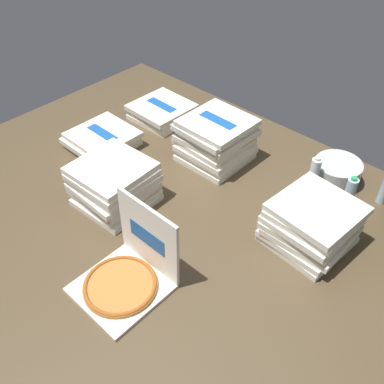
{
  "coord_description": "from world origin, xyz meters",
  "views": [
    {
      "loc": [
        1.27,
        -1.2,
        1.72
      ],
      "look_at": [
        0.05,
        0.1,
        0.14
      ],
      "focal_mm": 40.18,
      "sensor_mm": 36.0,
      "label": 1
    }
  ],
  "objects_px": {
    "open_pizza_box": "(127,274)",
    "pizza_stack_right_mid": "(114,184)",
    "pizza_stack_right_far": "(102,139)",
    "water_bottle_2": "(349,195)",
    "pizza_stack_center_near": "(163,111)",
    "ice_bucket": "(337,172)",
    "pizza_stack_left_mid": "(216,139)",
    "water_bottle_0": "(314,175)",
    "pizza_stack_center_far": "(311,224)"
  },
  "relations": [
    {
      "from": "open_pizza_box",
      "to": "pizza_stack_right_mid",
      "type": "xyz_separation_m",
      "value": [
        -0.51,
        0.34,
        0.06
      ]
    },
    {
      "from": "open_pizza_box",
      "to": "water_bottle_0",
      "type": "xyz_separation_m",
      "value": [
        0.28,
        1.2,
        0.05
      ]
    },
    {
      "from": "pizza_stack_right_far",
      "to": "pizza_stack_right_mid",
      "type": "relative_size",
      "value": 0.96
    },
    {
      "from": "pizza_stack_center_far",
      "to": "pizza_stack_center_near",
      "type": "xyz_separation_m",
      "value": [
        -1.45,
        0.34,
        -0.07
      ]
    },
    {
      "from": "pizza_stack_center_far",
      "to": "open_pizza_box",
      "type": "bearing_deg",
      "value": -120.38
    },
    {
      "from": "pizza_stack_center_far",
      "to": "pizza_stack_right_far",
      "type": "bearing_deg",
      "value": -172.29
    },
    {
      "from": "pizza_stack_left_mid",
      "to": "pizza_stack_center_far",
      "type": "relative_size",
      "value": 0.99
    },
    {
      "from": "pizza_stack_center_far",
      "to": "pizza_stack_left_mid",
      "type": "bearing_deg",
      "value": 165.18
    },
    {
      "from": "pizza_stack_center_near",
      "to": "water_bottle_2",
      "type": "xyz_separation_m",
      "value": [
        1.48,
        0.01,
        0.06
      ]
    },
    {
      "from": "pizza_stack_right_mid",
      "to": "pizza_stack_left_mid",
      "type": "distance_m",
      "value": 0.73
    },
    {
      "from": "ice_bucket",
      "to": "water_bottle_0",
      "type": "xyz_separation_m",
      "value": [
        -0.06,
        -0.18,
        0.05
      ]
    },
    {
      "from": "pizza_stack_right_far",
      "to": "pizza_stack_center_far",
      "type": "distance_m",
      "value": 1.51
    },
    {
      "from": "pizza_stack_right_far",
      "to": "water_bottle_2",
      "type": "bearing_deg",
      "value": 19.7
    },
    {
      "from": "pizza_stack_left_mid",
      "to": "ice_bucket",
      "type": "height_order",
      "value": "pizza_stack_left_mid"
    },
    {
      "from": "ice_bucket",
      "to": "water_bottle_2",
      "type": "relative_size",
      "value": 1.15
    },
    {
      "from": "open_pizza_box",
      "to": "pizza_stack_center_near",
      "type": "relative_size",
      "value": 1.0
    },
    {
      "from": "pizza_stack_center_near",
      "to": "ice_bucket",
      "type": "height_order",
      "value": "ice_bucket"
    },
    {
      "from": "open_pizza_box",
      "to": "pizza_stack_center_far",
      "type": "distance_m",
      "value": 0.97
    },
    {
      "from": "pizza_stack_right_mid",
      "to": "water_bottle_2",
      "type": "relative_size",
      "value": 1.73
    },
    {
      "from": "open_pizza_box",
      "to": "water_bottle_0",
      "type": "relative_size",
      "value": 1.66
    },
    {
      "from": "open_pizza_box",
      "to": "ice_bucket",
      "type": "relative_size",
      "value": 1.44
    },
    {
      "from": "water_bottle_2",
      "to": "open_pizza_box",
      "type": "bearing_deg",
      "value": -113.88
    },
    {
      "from": "pizza_stack_right_mid",
      "to": "water_bottle_2",
      "type": "xyz_separation_m",
      "value": [
        1.03,
        0.84,
        -0.01
      ]
    },
    {
      "from": "pizza_stack_left_mid",
      "to": "water_bottle_0",
      "type": "height_order",
      "value": "pizza_stack_left_mid"
    },
    {
      "from": "pizza_stack_center_near",
      "to": "water_bottle_2",
      "type": "bearing_deg",
      "value": 0.34
    },
    {
      "from": "open_pizza_box",
      "to": "pizza_stack_left_mid",
      "type": "relative_size",
      "value": 0.95
    },
    {
      "from": "pizza_stack_right_far",
      "to": "pizza_stack_center_near",
      "type": "relative_size",
      "value": 1.0
    },
    {
      "from": "pizza_stack_center_near",
      "to": "water_bottle_0",
      "type": "xyz_separation_m",
      "value": [
        1.25,
        0.03,
        0.06
      ]
    },
    {
      "from": "pizza_stack_left_mid",
      "to": "pizza_stack_right_mid",
      "type": "bearing_deg",
      "value": -101.96
    },
    {
      "from": "pizza_stack_right_mid",
      "to": "pizza_stack_center_near",
      "type": "distance_m",
      "value": 0.95
    },
    {
      "from": "pizza_stack_left_mid",
      "to": "pizza_stack_center_near",
      "type": "distance_m",
      "value": 0.62
    },
    {
      "from": "pizza_stack_center_near",
      "to": "water_bottle_2",
      "type": "height_order",
      "value": "water_bottle_2"
    },
    {
      "from": "ice_bucket",
      "to": "pizza_stack_center_far",
      "type": "bearing_deg",
      "value": -75.48
    },
    {
      "from": "open_pizza_box",
      "to": "pizza_stack_center_near",
      "type": "height_order",
      "value": "open_pizza_box"
    },
    {
      "from": "ice_bucket",
      "to": "water_bottle_2",
      "type": "xyz_separation_m",
      "value": [
        0.17,
        -0.2,
        0.05
      ]
    },
    {
      "from": "pizza_stack_right_far",
      "to": "pizza_stack_left_mid",
      "type": "distance_m",
      "value": 0.78
    },
    {
      "from": "pizza_stack_center_near",
      "to": "water_bottle_0",
      "type": "relative_size",
      "value": 1.67
    },
    {
      "from": "pizza_stack_center_far",
      "to": "water_bottle_2",
      "type": "relative_size",
      "value": 1.75
    },
    {
      "from": "pizza_stack_center_near",
      "to": "open_pizza_box",
      "type": "bearing_deg",
      "value": -50.54
    },
    {
      "from": "pizza_stack_center_far",
      "to": "water_bottle_2",
      "type": "height_order",
      "value": "pizza_stack_center_far"
    },
    {
      "from": "pizza_stack_right_far",
      "to": "pizza_stack_right_mid",
      "type": "height_order",
      "value": "pizza_stack_right_mid"
    },
    {
      "from": "open_pizza_box",
      "to": "water_bottle_0",
      "type": "bearing_deg",
      "value": 76.66
    },
    {
      "from": "pizza_stack_left_mid",
      "to": "pizza_stack_center_near",
      "type": "height_order",
      "value": "pizza_stack_left_mid"
    },
    {
      "from": "pizza_stack_center_far",
      "to": "pizza_stack_center_near",
      "type": "height_order",
      "value": "pizza_stack_center_far"
    },
    {
      "from": "pizza_stack_right_far",
      "to": "ice_bucket",
      "type": "xyz_separation_m",
      "value": [
        1.35,
        0.74,
        0.02
      ]
    },
    {
      "from": "pizza_stack_right_mid",
      "to": "pizza_stack_center_near",
      "type": "relative_size",
      "value": 1.04
    },
    {
      "from": "pizza_stack_center_far",
      "to": "water_bottle_0",
      "type": "xyz_separation_m",
      "value": [
        -0.2,
        0.37,
        -0.01
      ]
    },
    {
      "from": "pizza_stack_left_mid",
      "to": "water_bottle_2",
      "type": "height_order",
      "value": "pizza_stack_left_mid"
    },
    {
      "from": "pizza_stack_center_far",
      "to": "water_bottle_2",
      "type": "bearing_deg",
      "value": 84.58
    },
    {
      "from": "water_bottle_0",
      "to": "open_pizza_box",
      "type": "bearing_deg",
      "value": -103.34
    }
  ]
}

